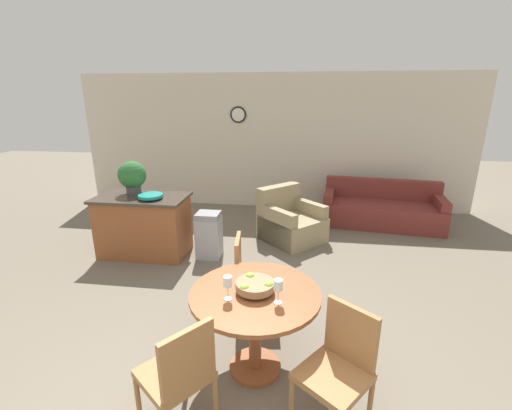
{
  "coord_description": "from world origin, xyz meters",
  "views": [
    {
      "loc": [
        0.61,
        -1.48,
        2.22
      ],
      "look_at": [
        0.07,
        2.54,
        0.95
      ],
      "focal_mm": 24.0,
      "sensor_mm": 36.0,
      "label": 1
    }
  ],
  "objects_px": {
    "potted_plant": "(132,176)",
    "trash_bin": "(209,235)",
    "fruit_bowl": "(255,285)",
    "armchair": "(290,223)",
    "dining_chair_near_left": "(180,373)",
    "dining_chair_near_right": "(339,364)",
    "dining_table": "(255,310)",
    "dining_chair_far_side": "(250,273)",
    "couch": "(381,210)",
    "teal_bowl": "(151,196)",
    "wine_glass_right": "(278,286)",
    "kitchen_island": "(144,225)",
    "wine_glass_left": "(228,282)"
  },
  "relations": [
    {
      "from": "dining_chair_far_side",
      "to": "kitchen_island",
      "type": "distance_m",
      "value": 2.2
    },
    {
      "from": "dining_chair_near_right",
      "to": "teal_bowl",
      "type": "xyz_separation_m",
      "value": [
        -2.37,
        2.36,
        0.43
      ]
    },
    {
      "from": "kitchen_island",
      "to": "couch",
      "type": "xyz_separation_m",
      "value": [
        3.72,
        1.77,
        -0.17
      ]
    },
    {
      "from": "trash_bin",
      "to": "teal_bowl",
      "type": "bearing_deg",
      "value": -170.9
    },
    {
      "from": "fruit_bowl",
      "to": "armchair",
      "type": "bearing_deg",
      "value": 86.44
    },
    {
      "from": "dining_chair_near_left",
      "to": "wine_glass_right",
      "type": "height_order",
      "value": "wine_glass_right"
    },
    {
      "from": "dining_chair_far_side",
      "to": "teal_bowl",
      "type": "distance_m",
      "value": 2.03
    },
    {
      "from": "dining_table",
      "to": "trash_bin",
      "type": "xyz_separation_m",
      "value": [
        -0.96,
        2.07,
        -0.25
      ]
    },
    {
      "from": "dining_table",
      "to": "fruit_bowl",
      "type": "relative_size",
      "value": 3.38
    },
    {
      "from": "dining_chair_near_left",
      "to": "dining_chair_near_right",
      "type": "relative_size",
      "value": 1.0
    },
    {
      "from": "dining_table",
      "to": "armchair",
      "type": "distance_m",
      "value": 2.9
    },
    {
      "from": "dining_chair_far_side",
      "to": "fruit_bowl",
      "type": "height_order",
      "value": "dining_chair_far_side"
    },
    {
      "from": "potted_plant",
      "to": "trash_bin",
      "type": "distance_m",
      "value": 1.4
    },
    {
      "from": "wine_glass_left",
      "to": "wine_glass_right",
      "type": "relative_size",
      "value": 1.0
    },
    {
      "from": "dining_chair_near_left",
      "to": "teal_bowl",
      "type": "bearing_deg",
      "value": 65.48
    },
    {
      "from": "wine_glass_left",
      "to": "armchair",
      "type": "distance_m",
      "value": 3.09
    },
    {
      "from": "potted_plant",
      "to": "armchair",
      "type": "xyz_separation_m",
      "value": [
        2.27,
        0.69,
        -0.86
      ]
    },
    {
      "from": "dining_chair_near_right",
      "to": "wine_glass_left",
      "type": "xyz_separation_m",
      "value": [
        -0.83,
        0.29,
        0.39
      ]
    },
    {
      "from": "potted_plant",
      "to": "dining_chair_near_right",
      "type": "bearing_deg",
      "value": -43.6
    },
    {
      "from": "wine_glass_right",
      "to": "kitchen_island",
      "type": "height_order",
      "value": "wine_glass_right"
    },
    {
      "from": "kitchen_island",
      "to": "armchair",
      "type": "distance_m",
      "value": 2.26
    },
    {
      "from": "potted_plant",
      "to": "dining_chair_far_side",
      "type": "bearing_deg",
      "value": -36.67
    },
    {
      "from": "armchair",
      "to": "fruit_bowl",
      "type": "bearing_deg",
      "value": -139.01
    },
    {
      "from": "wine_glass_right",
      "to": "kitchen_island",
      "type": "xyz_separation_m",
      "value": [
        -2.11,
        2.18,
        -0.45
      ]
    },
    {
      "from": "wine_glass_left",
      "to": "couch",
      "type": "relative_size",
      "value": 0.09
    },
    {
      "from": "dining_chair_far_side",
      "to": "fruit_bowl",
      "type": "xyz_separation_m",
      "value": [
        0.16,
        -0.74,
        0.31
      ]
    },
    {
      "from": "dining_table",
      "to": "wine_glass_left",
      "type": "height_order",
      "value": "wine_glass_left"
    },
    {
      "from": "kitchen_island",
      "to": "potted_plant",
      "type": "distance_m",
      "value": 0.73
    },
    {
      "from": "kitchen_island",
      "to": "potted_plant",
      "type": "height_order",
      "value": "potted_plant"
    },
    {
      "from": "dining_table",
      "to": "armchair",
      "type": "bearing_deg",
      "value": 86.46
    },
    {
      "from": "wine_glass_left",
      "to": "couch",
      "type": "bearing_deg",
      "value": 63.19
    },
    {
      "from": "wine_glass_right",
      "to": "teal_bowl",
      "type": "relative_size",
      "value": 0.58
    },
    {
      "from": "dining_chair_near_left",
      "to": "armchair",
      "type": "distance_m",
      "value": 3.57
    },
    {
      "from": "armchair",
      "to": "trash_bin",
      "type": "bearing_deg",
      "value": 169.76
    },
    {
      "from": "couch",
      "to": "kitchen_island",
      "type": "bearing_deg",
      "value": -147.61
    },
    {
      "from": "couch",
      "to": "wine_glass_right",
      "type": "bearing_deg",
      "value": -105.22
    },
    {
      "from": "dining_chair_near_left",
      "to": "dining_chair_near_right",
      "type": "distance_m",
      "value": 1.07
    },
    {
      "from": "dining_chair_near_right",
      "to": "trash_bin",
      "type": "distance_m",
      "value": 2.96
    },
    {
      "from": "dining_table",
      "to": "kitchen_island",
      "type": "xyz_separation_m",
      "value": [
        -1.92,
        2.05,
        -0.13
      ]
    },
    {
      "from": "teal_bowl",
      "to": "trash_bin",
      "type": "relative_size",
      "value": 0.5
    },
    {
      "from": "armchair",
      "to": "couch",
      "type": "bearing_deg",
      "value": -15.29
    },
    {
      "from": "fruit_bowl",
      "to": "kitchen_island",
      "type": "height_order",
      "value": "kitchen_island"
    },
    {
      "from": "dining_table",
      "to": "dining_chair_far_side",
      "type": "distance_m",
      "value": 0.76
    },
    {
      "from": "couch",
      "to": "dining_chair_near_left",
      "type": "bearing_deg",
      "value": -109.47
    },
    {
      "from": "couch",
      "to": "armchair",
      "type": "bearing_deg",
      "value": -142.86
    },
    {
      "from": "teal_bowl",
      "to": "trash_bin",
      "type": "height_order",
      "value": "teal_bowl"
    },
    {
      "from": "trash_bin",
      "to": "fruit_bowl",
      "type": "bearing_deg",
      "value": -65.25
    },
    {
      "from": "dining_chair_far_side",
      "to": "dining_chair_near_right",
      "type": "bearing_deg",
      "value": 27.91
    },
    {
      "from": "dining_table",
      "to": "couch",
      "type": "xyz_separation_m",
      "value": [
        1.8,
        3.82,
        -0.31
      ]
    },
    {
      "from": "dining_table",
      "to": "potted_plant",
      "type": "distance_m",
      "value": 3.08
    }
  ]
}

